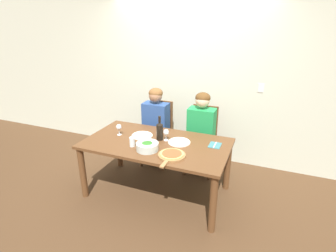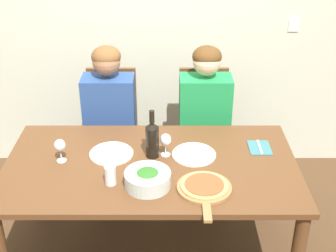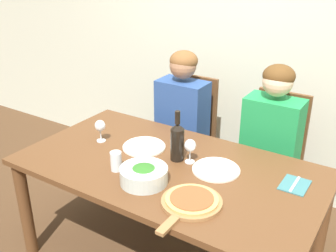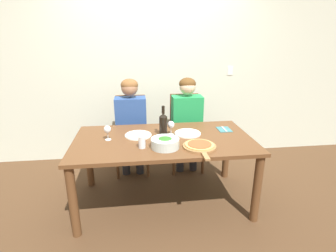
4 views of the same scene
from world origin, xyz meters
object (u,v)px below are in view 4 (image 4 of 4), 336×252
at_px(broccoli_bowl, 165,143).
at_px(person_man, 187,116).
at_px(person_woman, 131,118).
at_px(chair_right, 185,129).
at_px(dinner_plate_left, 138,135).
at_px(wine_glass_right, 171,125).
at_px(dinner_plate_right, 188,133).
at_px(pizza_on_board, 200,146).
at_px(wine_glass_left, 107,130).
at_px(fork_on_napkin, 224,129).
at_px(water_tumbler, 142,142).
at_px(wine_bottle, 163,124).
at_px(chair_left, 132,132).

bearing_deg(broccoli_bowl, person_man, 67.31).
height_order(person_woman, person_man, same).
bearing_deg(broccoli_bowl, chair_right, 69.62).
bearing_deg(person_man, dinner_plate_left, -136.66).
relative_size(person_woman, wine_glass_right, 8.18).
height_order(dinner_plate_right, pizza_on_board, pizza_on_board).
distance_m(wine_glass_left, fork_on_napkin, 1.26).
bearing_deg(water_tumbler, wine_bottle, 52.33).
bearing_deg(wine_bottle, wine_glass_left, -173.96).
height_order(pizza_on_board, wine_glass_right, wine_glass_right).
relative_size(chair_right, wine_glass_left, 6.57).
bearing_deg(pizza_on_board, wine_glass_left, 160.83).
height_order(broccoli_bowl, fork_on_napkin, broccoli_bowl).
relative_size(chair_left, broccoli_bowl, 3.76).
bearing_deg(chair_left, dinner_plate_left, -83.63).
bearing_deg(broccoli_bowl, water_tumbler, 174.20).
relative_size(person_woman, fork_on_napkin, 6.86).
distance_m(wine_glass_right, fork_on_napkin, 0.62).
xyz_separation_m(chair_right, person_woman, (-0.71, -0.12, 0.22)).
bearing_deg(broccoli_bowl, fork_on_napkin, 30.39).
xyz_separation_m(pizza_on_board, fork_on_napkin, (0.39, 0.45, -0.01)).
distance_m(chair_right, wine_bottle, 0.89).
relative_size(person_man, fork_on_napkin, 6.86).
relative_size(chair_right, wine_bottle, 3.13).
height_order(wine_bottle, dinner_plate_left, wine_bottle).
height_order(person_man, dinner_plate_left, person_man).
relative_size(dinner_plate_right, water_tumbler, 2.41).
distance_m(broccoli_bowl, dinner_plate_right, 0.43).
xyz_separation_m(person_woman, dinner_plate_left, (0.08, -0.60, -0.00)).
bearing_deg(dinner_plate_left, water_tumbler, -84.43).
bearing_deg(wine_glass_right, chair_left, 120.37).
relative_size(dinner_plate_right, pizza_on_board, 0.62).
bearing_deg(person_man, fork_on_napkin, -58.67).
relative_size(wine_bottle, water_tumbler, 2.75).
bearing_deg(water_tumbler, wine_glass_right, 44.74).
xyz_separation_m(wine_glass_left, fork_on_napkin, (1.25, 0.15, -0.10)).
distance_m(pizza_on_board, wine_glass_right, 0.44).
height_order(person_woman, water_tumbler, person_woman).
distance_m(person_woman, wine_glass_right, 0.74).
xyz_separation_m(wine_bottle, water_tumbler, (-0.23, -0.30, -0.07)).
bearing_deg(dinner_plate_left, dinner_plate_right, -1.17).
bearing_deg(pizza_on_board, dinner_plate_right, 96.31).
bearing_deg(dinner_plate_right, dinner_plate_left, 178.83).
distance_m(chair_right, person_man, 0.25).
bearing_deg(dinner_plate_left, wine_bottle, -3.71).
xyz_separation_m(person_woman, person_man, (0.71, 0.00, 0.00)).
bearing_deg(chair_right, broccoli_bowl, -110.38).
xyz_separation_m(dinner_plate_left, water_tumbler, (0.03, -0.31, 0.05)).
height_order(broccoli_bowl, dinner_plate_right, broccoli_bowl).
height_order(chair_left, pizza_on_board, chair_left).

